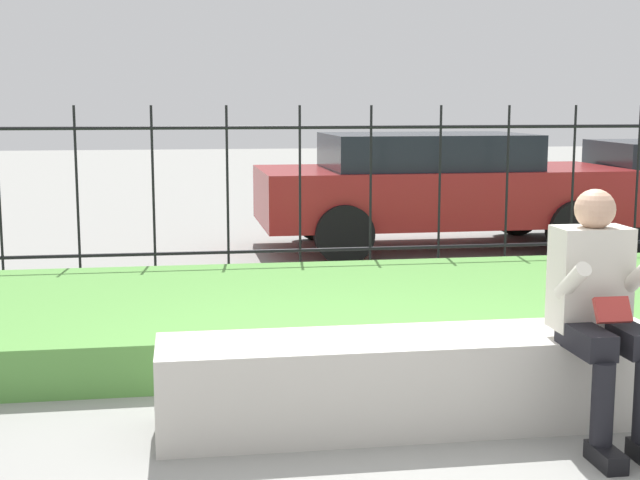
{
  "coord_description": "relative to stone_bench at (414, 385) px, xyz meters",
  "views": [
    {
      "loc": [
        -1.1,
        -4.5,
        1.73
      ],
      "look_at": [
        -0.02,
        2.44,
        0.65
      ],
      "focal_mm": 50.0,
      "sensor_mm": 36.0,
      "label": 1
    }
  ],
  "objects": [
    {
      "name": "person_seated_reader",
      "position": [
        0.88,
        -0.32,
        0.49
      ],
      "size": [
        0.42,
        0.73,
        1.3
      ],
      "color": "black",
      "rests_on": "ground_plane"
    },
    {
      "name": "stone_bench",
      "position": [
        0.0,
        0.0,
        0.0
      ],
      "size": [
        2.75,
        0.57,
        0.5
      ],
      "color": "beige",
      "rests_on": "ground_plane"
    },
    {
      "name": "car_parked_center",
      "position": [
        1.79,
        5.79,
        0.53
      ],
      "size": [
        4.33,
        2.01,
        1.38
      ],
      "rotation": [
        0.0,
        0.0,
        0.01
      ],
      "color": "maroon",
      "rests_on": "ground_plane"
    },
    {
      "name": "iron_fence",
      "position": [
        -0.12,
        3.81,
        0.68
      ],
      "size": [
        8.86,
        0.03,
        1.71
      ],
      "color": "black",
      "rests_on": "ground_plane"
    },
    {
      "name": "grass_berm",
      "position": [
        -0.12,
        2.02,
        -0.07
      ],
      "size": [
        10.86,
        2.65,
        0.31
      ],
      "color": "#569342",
      "rests_on": "ground_plane"
    },
    {
      "name": "ground_plane",
      "position": [
        -0.12,
        0.0,
        -0.22
      ],
      "size": [
        60.0,
        60.0,
        0.0
      ],
      "primitive_type": "plane",
      "color": "gray"
    }
  ]
}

